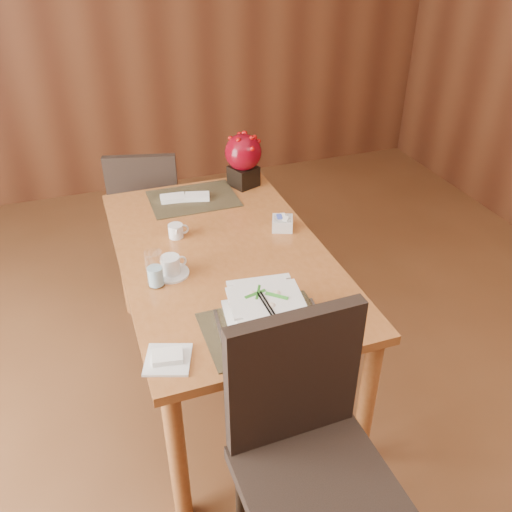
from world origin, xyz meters
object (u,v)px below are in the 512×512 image
object	(u,v)px
water_glass	(155,269)
bread_plate	(168,360)
sugar_caddy	(282,223)
coffee_cup	(171,267)
soup_setting	(266,310)
creamer_jug	(176,231)
near_chair	(307,446)
dining_table	(224,270)
far_chair	(148,210)
berry_decor	(243,157)

from	to	relation	value
water_glass	bread_plate	bearing A→B (deg)	-95.69
water_glass	sugar_caddy	size ratio (longest dim) A/B	1.66
coffee_cup	sugar_caddy	world-z (taller)	coffee_cup
soup_setting	creamer_jug	bearing A→B (deg)	111.06
sugar_caddy	near_chair	distance (m)	1.13
creamer_jug	sugar_caddy	xyz separation A→B (m)	(0.50, -0.09, -0.00)
soup_setting	bread_plate	world-z (taller)	soup_setting
near_chair	soup_setting	bearing A→B (deg)	86.56
creamer_jug	sugar_caddy	distance (m)	0.50
creamer_jug	dining_table	bearing A→B (deg)	-47.79
soup_setting	water_glass	distance (m)	0.50
dining_table	coffee_cup	size ratio (longest dim) A/B	9.99
near_chair	far_chair	distance (m)	1.94
berry_decor	bread_plate	world-z (taller)	berry_decor
water_glass	far_chair	distance (m)	1.18
soup_setting	coffee_cup	distance (m)	0.50
water_glass	far_chair	bearing A→B (deg)	83.37
water_glass	berry_decor	world-z (taller)	berry_decor
soup_setting	dining_table	bearing A→B (deg)	98.37
near_chair	far_chair	size ratio (longest dim) A/B	1.15
coffee_cup	water_glass	bearing A→B (deg)	-141.66
soup_setting	sugar_caddy	size ratio (longest dim) A/B	3.32
creamer_jug	berry_decor	bearing A→B (deg)	44.31
dining_table	sugar_caddy	world-z (taller)	sugar_caddy
bread_plate	near_chair	distance (m)	0.54
creamer_jug	far_chair	xyz separation A→B (m)	(-0.03, 0.77, -0.28)
dining_table	soup_setting	world-z (taller)	soup_setting
far_chair	coffee_cup	bearing A→B (deg)	101.05
bread_plate	near_chair	bearing A→B (deg)	-44.22
dining_table	near_chair	bearing A→B (deg)	-90.05
creamer_jug	bread_plate	bearing A→B (deg)	-101.79
water_glass	far_chair	xyz separation A→B (m)	(0.13, 1.12, -0.32)
coffee_cup	sugar_caddy	xyz separation A→B (m)	(0.58, 0.20, -0.01)
soup_setting	berry_decor	world-z (taller)	berry_decor
sugar_caddy	bread_plate	bearing A→B (deg)	-134.85
dining_table	soup_setting	size ratio (longest dim) A/B	4.70
water_glass	near_chair	xyz separation A→B (m)	(0.32, -0.81, -0.25)
dining_table	sugar_caddy	size ratio (longest dim) A/B	15.59
sugar_caddy	berry_decor	size ratio (longest dim) A/B	0.33
soup_setting	creamer_jug	distance (m)	0.74
water_glass	berry_decor	xyz separation A→B (m)	(0.63, 0.77, 0.09)
far_chair	bread_plate	bearing A→B (deg)	97.75
creamer_jug	bread_plate	xyz separation A→B (m)	(-0.20, -0.80, -0.03)
soup_setting	berry_decor	bearing A→B (deg)	82.60
soup_setting	water_glass	size ratio (longest dim) A/B	2.00
creamer_jug	bread_plate	distance (m)	0.82
dining_table	creamer_jug	bearing A→B (deg)	129.74
sugar_caddy	bread_plate	xyz separation A→B (m)	(-0.70, -0.70, -0.02)
dining_table	berry_decor	world-z (taller)	berry_decor
sugar_caddy	near_chair	world-z (taller)	near_chair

